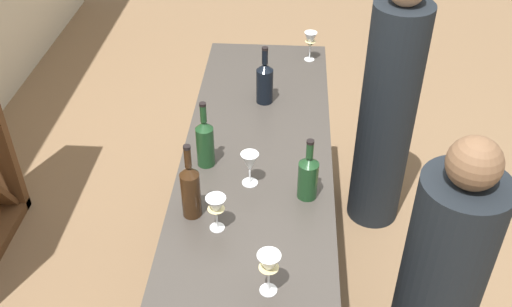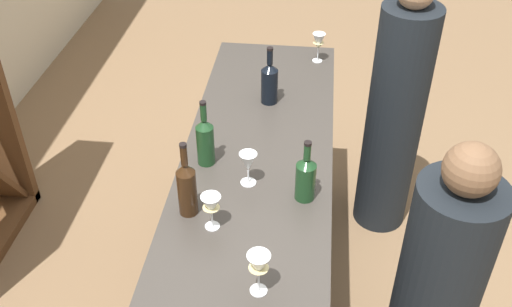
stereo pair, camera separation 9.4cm
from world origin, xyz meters
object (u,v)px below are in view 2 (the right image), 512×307
wine_glass_near_right (248,163)px  wine_bottle_second_left_olive_green (306,177)px  wine_bottle_leftmost_amber_brown (187,187)px  wine_bottle_center_olive_green (205,140)px  wine_glass_far_left (211,207)px  person_left_guest (394,119)px  wine_bottle_second_right_near_black (269,82)px  wine_glass_near_center (259,267)px  person_center_guest (434,300)px  wine_glass_near_left (319,42)px

wine_glass_near_right → wine_bottle_second_left_olive_green: bearing=-105.0°
wine_bottle_leftmost_amber_brown → wine_bottle_center_olive_green: 0.32m
wine_glass_far_left → wine_bottle_leftmost_amber_brown: bearing=55.4°
person_left_guest → wine_glass_near_right: bearing=57.1°
wine_bottle_leftmost_amber_brown → wine_bottle_center_olive_green: size_ratio=1.07×
wine_glass_far_left → person_left_guest: 1.51m
wine_bottle_second_right_near_black → wine_glass_near_right: 0.64m
wine_bottle_center_olive_green → wine_glass_near_center: bearing=-156.0°
wine_bottle_second_left_olive_green → person_left_guest: size_ratio=0.17×
wine_glass_far_left → person_center_guest: 0.99m
wine_glass_far_left → person_center_guest: person_center_guest is taller
wine_glass_near_left → person_center_guest: 1.51m
wine_glass_near_center → person_left_guest: person_left_guest is taller
wine_bottle_center_olive_green → wine_bottle_second_right_near_black: 0.57m
wine_glass_far_left → person_left_guest: person_left_guest is taller
wine_bottle_center_olive_green → wine_bottle_second_right_near_black: bearing=-23.3°
person_center_guest → person_left_guest: bearing=-75.8°
wine_bottle_leftmost_amber_brown → wine_glass_near_center: (-0.36, -0.31, -0.00)m
wine_bottle_second_left_olive_green → wine_bottle_second_right_near_black: (0.70, 0.21, 0.01)m
wine_glass_near_left → person_center_guest: person_center_guest is taller
wine_bottle_leftmost_amber_brown → wine_glass_near_left: size_ratio=1.98×
wine_bottle_second_right_near_black → wine_glass_near_center: bearing=-176.3°
wine_bottle_center_olive_green → wine_glass_near_center: 0.74m
wine_bottle_center_olive_green → person_center_guest: person_center_guest is taller
wine_bottle_leftmost_amber_brown → wine_glass_far_left: (-0.07, -0.11, -0.02)m
wine_bottle_second_left_olive_green → wine_bottle_second_right_near_black: bearing=16.6°
wine_bottle_leftmost_amber_brown → wine_glass_near_left: wine_bottle_leftmost_amber_brown is taller
wine_bottle_leftmost_amber_brown → wine_bottle_second_left_olive_green: wine_bottle_leftmost_amber_brown is taller
wine_bottle_second_left_olive_green → wine_bottle_center_olive_green: 0.47m
wine_bottle_second_right_near_black → wine_glass_far_left: bearing=171.8°
wine_bottle_leftmost_amber_brown → wine_glass_near_right: wine_bottle_leftmost_amber_brown is taller
wine_bottle_second_right_near_black → person_center_guest: 1.25m
wine_bottle_second_left_olive_green → wine_glass_far_left: 0.40m
wine_bottle_leftmost_amber_brown → wine_bottle_second_left_olive_green: 0.47m
person_left_guest → wine_glass_near_left: bearing=-13.7°
wine_glass_near_right → wine_glass_near_center: bearing=-169.5°
wine_bottle_second_right_near_black → wine_glass_near_right: bearing=177.6°
person_center_guest → wine_glass_near_center: bearing=34.8°
wine_glass_near_center → person_left_guest: size_ratio=0.11×
wine_bottle_second_left_olive_green → person_left_guest: person_left_guest is taller
wine_bottle_leftmost_amber_brown → wine_glass_near_center: size_ratio=1.90×
wine_bottle_second_right_near_black → wine_glass_near_center: (-1.20, -0.08, 0.01)m
wine_bottle_second_right_near_black → wine_glass_near_center: 1.20m
wine_bottle_leftmost_amber_brown → wine_glass_near_left: bearing=-19.8°
wine_glass_near_center → wine_bottle_center_olive_green: bearing=24.0°
wine_bottle_leftmost_amber_brown → wine_bottle_center_olive_green: wine_bottle_leftmost_amber_brown is taller
person_left_guest → person_center_guest: person_left_guest is taller
wine_bottle_second_left_olive_green → person_left_guest: (1.01, -0.47, -0.37)m
wine_bottle_leftmost_amber_brown → wine_bottle_center_olive_green: (0.32, -0.01, -0.01)m
wine_glass_near_center → wine_glass_near_right: wine_glass_near_center is taller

